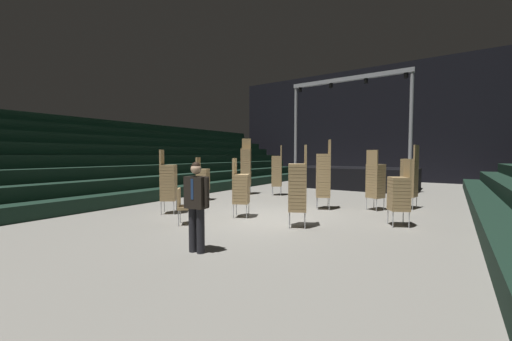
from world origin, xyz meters
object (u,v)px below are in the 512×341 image
(chair_stack_mid_right, at_px, (246,166))
(chair_stack_mid_left, at_px, (399,192))
(chair_stack_rear_right, at_px, (241,188))
(loose_chair_near_man, at_px, (184,204))
(chair_stack_aisle_right, at_px, (277,170))
(chair_stack_rear_centre, at_px, (409,177))
(chair_stack_front_right, at_px, (323,175))
(chair_stack_aisle_left, at_px, (168,182))
(chair_stack_mid_centre, at_px, (298,186))
(chair_stack_front_left, at_px, (375,180))
(stage_riser, at_px, (354,176))
(chair_stack_rear_left, at_px, (203,179))
(man_with_tie, at_px, (196,202))

(chair_stack_mid_right, bearing_deg, chair_stack_mid_left, 128.79)
(chair_stack_rear_right, xyz_separation_m, loose_chair_near_man, (-0.69, -1.54, -0.33))
(chair_stack_mid_left, bearing_deg, chair_stack_aisle_right, 31.41)
(chair_stack_rear_centre, bearing_deg, chair_stack_aisle_right, 97.45)
(chair_stack_front_right, height_order, loose_chair_near_man, chair_stack_front_right)
(chair_stack_aisle_left, bearing_deg, chair_stack_rear_centre, 92.52)
(chair_stack_rear_centre, bearing_deg, chair_stack_aisle_left, 141.52)
(chair_stack_mid_centre, relative_size, chair_stack_aisle_left, 1.04)
(chair_stack_rear_right, relative_size, chair_stack_aisle_left, 0.87)
(loose_chair_near_man, bearing_deg, chair_stack_mid_left, 79.75)
(chair_stack_rear_right, bearing_deg, chair_stack_mid_right, -171.26)
(chair_stack_front_left, xyz_separation_m, chair_stack_rear_right, (-3.00, -3.32, -0.13))
(chair_stack_front_left, relative_size, chair_stack_rear_centre, 0.92)
(chair_stack_front_right, xyz_separation_m, chair_stack_mid_centre, (0.36, -2.68, -0.13))
(stage_riser, height_order, chair_stack_mid_right, stage_riser)
(chair_stack_front_left, distance_m, chair_stack_aisle_right, 4.64)
(chair_stack_aisle_right, distance_m, loose_chair_near_man, 6.25)
(chair_stack_rear_centre, distance_m, chair_stack_aisle_left, 7.89)
(chair_stack_rear_right, relative_size, loose_chair_near_man, 1.81)
(chair_stack_mid_left, bearing_deg, chair_stack_rear_right, 81.34)
(chair_stack_rear_left, xyz_separation_m, loose_chair_near_man, (2.50, -3.27, -0.33))
(chair_stack_front_left, relative_size, chair_stack_mid_right, 0.77)
(chair_stack_mid_left, relative_size, chair_stack_mid_centre, 0.83)
(chair_stack_mid_centre, distance_m, chair_stack_aisle_right, 5.83)
(chair_stack_front_left, relative_size, loose_chair_near_man, 2.08)
(stage_riser, xyz_separation_m, chair_stack_rear_right, (-0.59, -9.56, 0.22))
(stage_riser, distance_m, chair_stack_rear_right, 9.58)
(stage_riser, bearing_deg, chair_stack_mid_left, -67.53)
(chair_stack_mid_centre, height_order, chair_stack_rear_centre, chair_stack_rear_centre)
(chair_stack_front_right, height_order, chair_stack_aisle_left, chair_stack_front_right)
(chair_stack_front_right, distance_m, chair_stack_mid_centre, 2.70)
(chair_stack_aisle_left, bearing_deg, chair_stack_aisle_right, 135.19)
(chair_stack_rear_left, height_order, chair_stack_aisle_right, chair_stack_aisle_right)
(chair_stack_aisle_right, bearing_deg, chair_stack_mid_right, 83.75)
(man_with_tie, relative_size, chair_stack_mid_centre, 0.82)
(chair_stack_mid_left, bearing_deg, man_with_tie, 119.38)
(chair_stack_aisle_left, distance_m, chair_stack_aisle_right, 5.50)
(chair_stack_mid_left, relative_size, loose_chair_near_man, 1.81)
(chair_stack_mid_left, xyz_separation_m, chair_stack_aisle_left, (-6.16, -2.17, 0.13))
(chair_stack_front_right, distance_m, chair_stack_aisle_right, 3.64)
(stage_riser, bearing_deg, chair_stack_rear_centre, -58.23)
(chair_stack_front_left, distance_m, chair_stack_mid_right, 5.86)
(man_with_tie, xyz_separation_m, chair_stack_front_left, (1.83, 6.26, 0.04))
(chair_stack_front_left, distance_m, chair_stack_rear_centre, 1.27)
(chair_stack_mid_centre, bearing_deg, chair_stack_aisle_left, 73.56)
(chair_stack_mid_centre, bearing_deg, chair_stack_front_right, -18.13)
(stage_riser, bearing_deg, chair_stack_rear_right, -93.50)
(stage_riser, xyz_separation_m, chair_stack_mid_right, (-3.38, -5.43, 0.64))
(chair_stack_mid_left, xyz_separation_m, chair_stack_rear_centre, (-0.09, 2.87, 0.21))
(stage_riser, bearing_deg, chair_stack_rear_left, -115.77)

